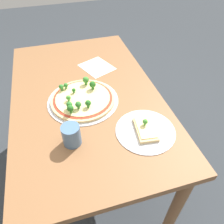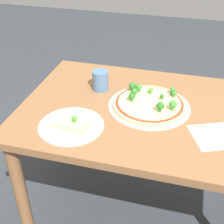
# 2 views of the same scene
# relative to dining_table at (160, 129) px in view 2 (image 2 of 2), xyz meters

# --- Properties ---
(ground_plane) EXTENTS (8.00, 8.00, 0.00)m
(ground_plane) POSITION_rel_dining_table_xyz_m (0.00, 0.00, -0.66)
(ground_plane) COLOR #33383D
(dining_table) EXTENTS (1.30, 0.80, 0.75)m
(dining_table) POSITION_rel_dining_table_xyz_m (0.00, 0.00, 0.00)
(dining_table) COLOR brown
(dining_table) RESTS_ON ground_plane
(pizza_tray_whole) EXTENTS (0.38, 0.38, 0.07)m
(pizza_tray_whole) POSITION_rel_dining_table_xyz_m (-0.06, 0.03, 0.11)
(pizza_tray_whole) COLOR silver
(pizza_tray_whole) RESTS_ON dining_table
(pizza_tray_slice) EXTENTS (0.28, 0.28, 0.06)m
(pizza_tray_slice) POSITION_rel_dining_table_xyz_m (-0.36, -0.22, 0.11)
(pizza_tray_slice) COLOR silver
(pizza_tray_slice) RESTS_ON dining_table
(drinking_cup) EXTENTS (0.08, 0.08, 0.10)m
(drinking_cup) POSITION_rel_dining_table_xyz_m (-0.33, 0.12, 0.15)
(drinking_cup) COLOR #4C7099
(drinking_cup) RESTS_ON dining_table
(paper_menu) EXTENTS (0.25, 0.24, 0.00)m
(paper_menu) POSITION_rel_dining_table_xyz_m (0.24, -0.13, 0.10)
(paper_menu) COLOR silver
(paper_menu) RESTS_ON dining_table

